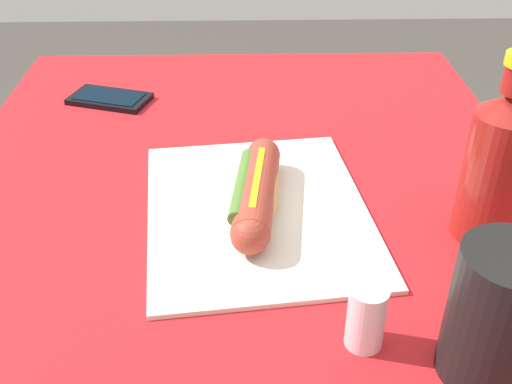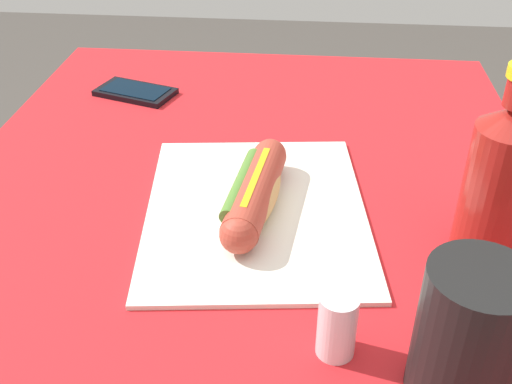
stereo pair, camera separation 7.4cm
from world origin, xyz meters
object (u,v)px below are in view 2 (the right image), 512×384
hot_dog (255,192)px  cell_phone (135,92)px  soda_bottle (501,179)px  drinking_cup (468,336)px  salt_shaker (337,325)px

hot_dog → cell_phone: size_ratio=1.51×
soda_bottle → drinking_cup: 0.21m
cell_phone → salt_shaker: 0.63m
hot_dog → salt_shaker: bearing=-156.2°
hot_dog → soda_bottle: 0.27m
cell_phone → soda_bottle: size_ratio=0.66×
salt_shaker → drinking_cup: bearing=-108.3°
hot_dog → salt_shaker: size_ratio=3.29×
cell_phone → salt_shaker: (-0.54, -0.33, 0.03)m
soda_bottle → drinking_cup: soda_bottle is taller
drinking_cup → hot_dog: bearing=38.5°
cell_phone → drinking_cup: drinking_cup is taller
cell_phone → soda_bottle: soda_bottle is taller
cell_phone → soda_bottle: (-0.37, -0.50, 0.09)m
hot_dog → soda_bottle: bearing=-100.1°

